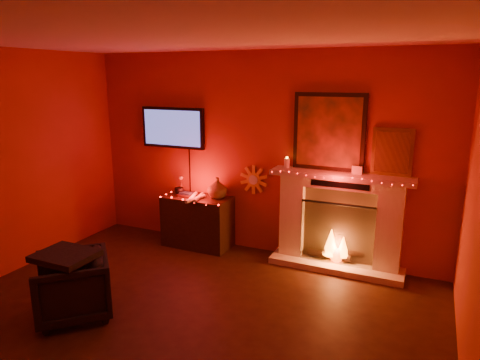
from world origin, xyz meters
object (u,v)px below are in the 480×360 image
object	(u,v)px
tv	(173,128)
console_table	(199,219)
fireplace	(339,212)
armchair	(73,286)
sunburst_clock	(254,180)

from	to	relation	value
tv	console_table	xyz separation A→B (m)	(0.50, -0.19, -1.24)
console_table	fireplace	bearing A→B (deg)	3.71
fireplace	tv	distance (m)	2.61
fireplace	armchair	xyz separation A→B (m)	(-2.17, -2.26, -0.40)
tv	sunburst_clock	size ratio (longest dim) A/B	3.10
tv	console_table	distance (m)	1.35
armchair	tv	bearing A→B (deg)	142.14
tv	fireplace	bearing A→B (deg)	-1.50
console_table	armchair	distance (m)	2.15
fireplace	console_table	bearing A→B (deg)	-176.29
fireplace	sunburst_clock	size ratio (longest dim) A/B	5.45
sunburst_clock	console_table	bearing A→B (deg)	-163.88
sunburst_clock	console_table	distance (m)	0.98
tv	sunburst_clock	xyz separation A→B (m)	(1.25, 0.03, -0.65)
tv	armchair	size ratio (longest dim) A/B	1.76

